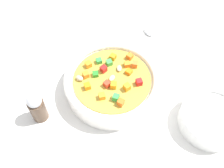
# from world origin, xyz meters

# --- Properties ---
(ground_plane) EXTENTS (1.40, 1.40, 0.02)m
(ground_plane) POSITION_xyz_m (0.00, 0.00, -0.01)
(ground_plane) COLOR silver
(soup_bowl_main) EXTENTS (0.21, 0.21, 0.06)m
(soup_bowl_main) POSITION_xyz_m (-0.00, 0.00, 0.03)
(soup_bowl_main) COLOR white
(soup_bowl_main) RESTS_ON ground_plane
(spoon) EXTENTS (0.05, 0.23, 0.01)m
(spoon) POSITION_xyz_m (0.14, 0.10, 0.00)
(spoon) COLOR silver
(spoon) RESTS_ON ground_plane
(side_bowl_small) EXTENTS (0.13, 0.13, 0.04)m
(side_bowl_small) POSITION_xyz_m (0.19, -0.12, 0.02)
(side_bowl_small) COLOR white
(side_bowl_small) RESTS_ON ground_plane
(pepper_shaker) EXTENTS (0.03, 0.03, 0.08)m
(pepper_shaker) POSITION_xyz_m (-0.16, -0.04, 0.04)
(pepper_shaker) COLOR #4C3828
(pepper_shaker) RESTS_ON ground_plane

